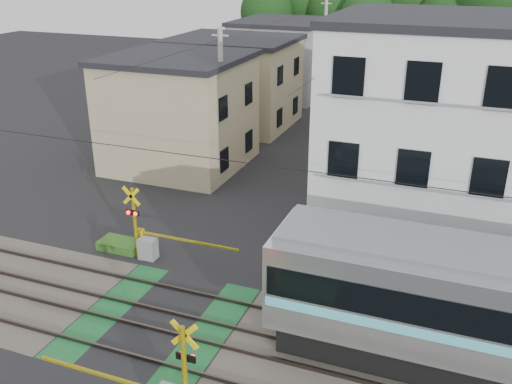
% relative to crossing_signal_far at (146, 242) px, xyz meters
% --- Properties ---
extents(ground, '(120.00, 120.00, 0.00)m').
position_rel_crossing_signal_far_xyz_m(ground, '(2.59, -3.65, -0.71)').
color(ground, black).
extents(track_bed, '(120.00, 120.00, 0.14)m').
position_rel_crossing_signal_far_xyz_m(track_bed, '(2.59, -3.65, -0.67)').
color(track_bed, '#47423A').
rests_on(track_bed, ground).
extents(crossing_signal_far, '(4.74, 0.65, 3.09)m').
position_rel_crossing_signal_far_xyz_m(crossing_signal_far, '(0.00, 0.00, 0.00)').
color(crossing_signal_far, yellow).
rests_on(crossing_signal_far, ground).
extents(apartment_block, '(10.20, 8.36, 9.30)m').
position_rel_crossing_signal_far_xyz_m(apartment_block, '(11.09, 5.84, 3.94)').
color(apartment_block, white).
rests_on(apartment_block, ground).
extents(houses_row, '(22.07, 31.35, 6.80)m').
position_rel_crossing_signal_far_xyz_m(houses_row, '(2.84, 22.27, 2.53)').
color(houses_row, tan).
rests_on(houses_row, ground).
extents(tree_hill, '(40.00, 12.62, 11.73)m').
position_rel_crossing_signal_far_xyz_m(tree_hill, '(3.60, 44.83, 4.35)').
color(tree_hill, '#163913').
rests_on(tree_hill, ground).
extents(catenary, '(60.00, 5.04, 7.00)m').
position_rel_crossing_signal_far_xyz_m(catenary, '(8.59, -3.62, 2.98)').
color(catenary, '#2D2D33').
rests_on(catenary, ground).
extents(utility_poles, '(7.90, 42.00, 8.00)m').
position_rel_crossing_signal_far_xyz_m(utility_poles, '(1.53, 19.35, 3.37)').
color(utility_poles, '#A5A5A0').
rests_on(utility_poles, ground).
extents(pedestrian, '(0.66, 0.53, 1.59)m').
position_rel_crossing_signal_far_xyz_m(pedestrian, '(4.38, 28.69, 0.08)').
color(pedestrian, '#272A31').
rests_on(pedestrian, ground).
extents(weed_patches, '(10.25, 8.80, 0.40)m').
position_rel_crossing_signal_far_xyz_m(weed_patches, '(4.34, -3.74, -0.53)').
color(weed_patches, '#2D5E1E').
rests_on(weed_patches, ground).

